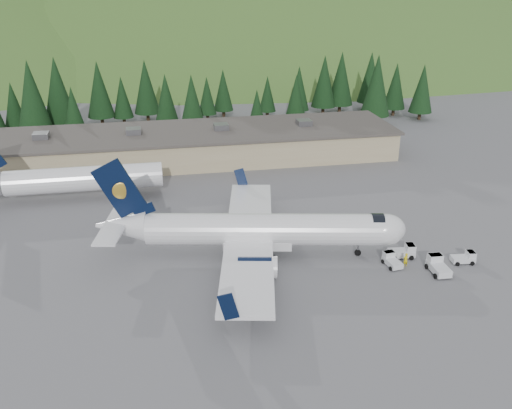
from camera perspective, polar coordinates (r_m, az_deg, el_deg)
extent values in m
plane|color=#58585D|center=(67.39, 0.98, -5.08)|extent=(600.00, 600.00, 0.00)
cylinder|color=white|center=(65.90, 1.00, -2.50)|extent=(27.73, 9.12, 3.70)
ellipsoid|color=white|center=(67.45, 12.79, -2.48)|extent=(5.45, 4.58, 3.70)
cylinder|color=black|center=(67.07, 12.00, -2.15)|extent=(1.96, 3.26, 3.05)
cone|color=white|center=(67.67, -13.32, -2.08)|extent=(6.52, 4.80, 3.70)
cube|color=white|center=(66.57, 0.14, -3.71)|extent=(8.34, 4.65, 0.98)
cube|color=white|center=(66.34, -0.71, -3.26)|extent=(11.97, 33.85, 0.34)
cube|color=black|center=(81.29, -1.52, 2.72)|extent=(1.98, 0.54, 2.83)
cube|color=black|center=(51.18, -2.78, -10.18)|extent=(1.98, 0.54, 2.83)
cylinder|color=black|center=(71.84, 0.17, -1.88)|extent=(4.50, 3.04, 2.26)
cylinder|color=white|center=(71.85, 1.66, -1.88)|extent=(1.06, 2.47, 2.40)
cube|color=white|center=(71.62, 0.17, -1.48)|extent=(2.17, 0.67, 0.89)
cylinder|color=black|center=(61.64, 0.11, -6.29)|extent=(4.50, 3.04, 2.26)
cylinder|color=white|center=(61.66, 1.85, -6.29)|extent=(1.06, 2.47, 2.40)
cube|color=white|center=(61.38, 0.11, -5.85)|extent=(2.17, 0.67, 0.89)
cube|color=black|center=(65.88, -13.50, 1.56)|extent=(6.02, 1.50, 7.22)
ellipsoid|color=gold|center=(66.08, -13.29, 1.46)|extent=(1.94, 0.56, 1.95)
ellipsoid|color=gold|center=(65.72, -13.36, 1.34)|extent=(1.94, 0.56, 1.95)
cube|color=black|center=(66.25, -11.16, -0.50)|extent=(2.71, 0.78, 1.95)
cube|color=white|center=(67.59, -13.76, -1.70)|extent=(4.96, 12.56, 0.22)
cylinder|color=slate|center=(67.95, 10.17, -4.37)|extent=(0.23, 0.23, 1.77)
cylinder|color=black|center=(68.18, 10.14, -4.76)|extent=(0.79, 0.42, 0.75)
cylinder|color=slate|center=(69.35, -1.47, -3.32)|extent=(0.28, 0.28, 1.97)
cylinder|color=black|center=(69.53, -1.15, -3.65)|extent=(1.13, 0.55, 1.08)
cylinder|color=black|center=(69.56, -1.80, -3.65)|extent=(1.13, 0.55, 1.08)
cylinder|color=slate|center=(64.62, -1.63, -5.39)|extent=(0.28, 0.28, 1.97)
cylinder|color=black|center=(64.82, -1.27, -5.74)|extent=(1.13, 0.55, 1.08)
cylinder|color=black|center=(64.85, -1.97, -5.73)|extent=(1.13, 0.55, 1.08)
cylinder|color=white|center=(85.64, -16.74, 2.48)|extent=(22.00, 3.60, 3.60)
cube|color=silver|center=(68.81, 14.31, -4.70)|extent=(3.18, 1.89, 0.70)
cube|color=silver|center=(68.85, 15.16, -4.22)|extent=(1.18, 1.52, 0.90)
cube|color=black|center=(68.67, 15.19, -3.92)|extent=(1.07, 1.41, 0.10)
cylinder|color=black|center=(69.91, 14.89, -4.56)|extent=(0.59, 0.29, 0.56)
cylinder|color=black|center=(68.57, 15.28, -5.17)|extent=(0.59, 0.29, 0.56)
cylinder|color=black|center=(69.32, 13.31, -4.64)|extent=(0.59, 0.29, 0.56)
cylinder|color=black|center=(67.97, 13.67, -5.25)|extent=(0.59, 0.29, 0.56)
cube|color=silver|center=(69.67, 19.97, -5.14)|extent=(2.74, 1.59, 0.61)
cube|color=silver|center=(69.80, 20.68, -4.71)|extent=(1.00, 1.31, 0.78)
cube|color=black|center=(69.65, 20.72, -4.45)|extent=(0.90, 1.21, 0.09)
cylinder|color=black|center=(70.68, 20.37, -5.00)|extent=(0.51, 0.24, 0.49)
cylinder|color=black|center=(69.58, 20.82, -5.52)|extent=(0.51, 0.24, 0.49)
cylinder|color=black|center=(69.99, 19.07, -5.09)|extent=(0.51, 0.24, 0.49)
cylinder|color=black|center=(68.87, 19.50, -5.62)|extent=(0.51, 0.24, 0.49)
cube|color=silver|center=(66.63, 13.48, -5.63)|extent=(1.61, 2.77, 0.62)
cube|color=silver|center=(67.04, 13.15, -4.90)|extent=(1.32, 1.01, 0.79)
cube|color=black|center=(66.88, 13.17, -4.64)|extent=(1.23, 0.92, 0.09)
cylinder|color=black|center=(67.06, 12.57, -5.58)|extent=(0.25, 0.51, 0.49)
cylinder|color=black|center=(67.73, 13.61, -5.38)|extent=(0.25, 0.51, 0.49)
cylinder|color=black|center=(65.75, 13.32, -6.26)|extent=(0.25, 0.51, 0.49)
cylinder|color=black|center=(66.43, 14.37, -6.05)|extent=(0.25, 0.51, 0.49)
cube|color=tan|center=(100.86, -6.30, 5.84)|extent=(70.00, 16.00, 4.80)
cube|color=#47423D|center=(100.15, -6.37, 7.24)|extent=(71.00, 17.00, 0.40)
cube|color=slate|center=(101.23, -20.70, 6.46)|extent=(2.50, 2.50, 1.00)
cube|color=slate|center=(99.73, -12.15, 7.19)|extent=(2.50, 2.50, 1.00)
cube|color=slate|center=(100.48, -3.52, 7.77)|extent=(2.50, 2.50, 1.00)
cube|color=slate|center=(103.43, 4.83, 8.17)|extent=(2.50, 2.50, 1.00)
cube|color=silver|center=(66.48, 17.81, -6.10)|extent=(1.72, 3.32, 0.76)
cube|color=silver|center=(67.03, 17.47, -5.17)|extent=(1.56, 1.13, 0.98)
cube|color=black|center=(66.83, 17.51, -4.84)|extent=(1.44, 1.02, 0.11)
cylinder|color=black|center=(67.09, 16.70, -5.96)|extent=(0.26, 0.62, 0.61)
cylinder|color=black|center=(67.84, 18.04, -5.80)|extent=(0.26, 0.62, 0.61)
cylinder|color=black|center=(65.40, 17.51, -6.85)|extent=(0.26, 0.62, 0.61)
cylinder|color=black|center=(66.17, 18.87, -6.67)|extent=(0.26, 0.62, 0.61)
imported|color=yellow|center=(66.75, 14.73, -5.37)|extent=(0.68, 0.51, 1.66)
cone|color=black|center=(126.50, -23.12, 9.24)|extent=(4.28, 4.28, 8.76)
cone|color=black|center=(119.31, -21.56, 10.20)|extent=(6.42, 6.42, 13.13)
cone|color=black|center=(123.23, -19.26, 10.81)|extent=(6.34, 6.34, 12.97)
cone|color=black|center=(118.09, -17.84, 9.09)|extent=(4.25, 4.25, 8.70)
cone|color=black|center=(125.68, -15.43, 11.05)|extent=(5.69, 5.69, 11.64)
cone|color=black|center=(126.31, -13.24, 10.42)|extent=(4.27, 4.27, 8.74)
cone|color=black|center=(127.12, -10.97, 11.50)|extent=(5.57, 5.57, 11.40)
cone|color=black|center=(119.74, -9.01, 10.46)|extent=(4.83, 4.83, 9.88)
cone|color=black|center=(115.58, -6.43, 10.29)|extent=(5.03, 5.03, 10.28)
cone|color=black|center=(127.07, -4.93, 10.81)|extent=(3.98, 3.98, 8.13)
cone|color=black|center=(129.57, -3.31, 11.37)|extent=(4.43, 4.43, 9.07)
cone|color=black|center=(118.39, 0.09, 9.72)|extent=(3.54, 3.54, 7.23)
cone|color=black|center=(129.46, 1.15, 11.01)|extent=(3.82, 3.82, 7.81)
cone|color=black|center=(121.30, 4.01, 10.66)|extent=(4.56, 4.56, 9.33)
cone|color=black|center=(129.57, 4.31, 11.53)|extent=(4.74, 4.74, 9.69)
cone|color=black|center=(131.97, 6.84, 12.15)|extent=(5.59, 5.59, 11.43)
cone|color=black|center=(134.05, 8.51, 12.37)|extent=(5.82, 5.82, 11.90)
cone|color=black|center=(124.40, 11.98, 11.59)|extent=(6.21, 6.21, 12.69)
cone|color=black|center=(138.22, 11.37, 12.38)|extent=(5.63, 5.63, 11.51)
cone|color=black|center=(134.02, 13.79, 11.45)|extent=(4.94, 4.94, 10.10)
cone|color=black|center=(131.59, 16.30, 11.09)|extent=(5.08, 5.08, 10.40)
ellipsoid|color=#32551A|center=(288.14, 0.44, -1.14)|extent=(420.00, 300.00, 300.00)
ellipsoid|color=#32551A|center=(363.72, 18.02, 2.88)|extent=(392.00, 280.00, 280.00)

